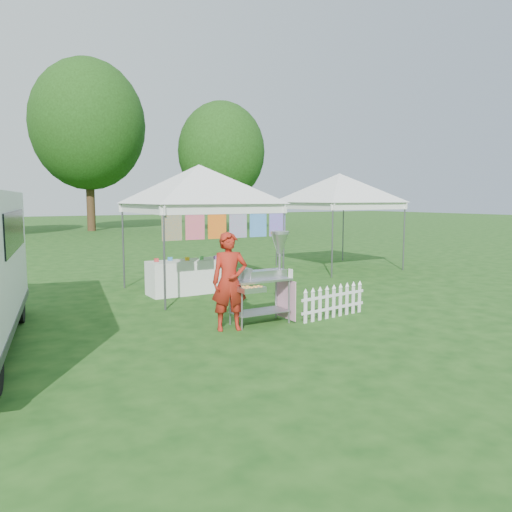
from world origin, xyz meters
TOP-DOWN VIEW (x-y plane):
  - ground at (0.00, 0.00)m, footprint 120.00×120.00m
  - canopy_main at (0.00, 3.49)m, footprint 4.24×4.24m
  - canopy_right at (5.50, 5.00)m, footprint 4.24×4.24m
  - tree_mid at (3.00, 28.00)m, footprint 7.60×7.60m
  - tree_right at (10.00, 22.00)m, footprint 5.60×5.60m
  - donut_cart at (-0.21, 0.14)m, footprint 1.18×0.79m
  - vendor at (-1.03, 0.07)m, footprint 0.70×0.56m
  - picket_fence at (1.05, -0.15)m, footprint 1.61×0.21m
  - display_table at (-0.36, 3.48)m, footprint 1.80×0.70m

SIDE VIEW (x-z plane):
  - ground at x=0.00m, z-range 0.00..0.00m
  - picket_fence at x=1.05m, z-range 0.01..0.57m
  - display_table at x=-0.36m, z-range 0.00..0.78m
  - vendor at x=-1.03m, z-range 0.00..1.66m
  - donut_cart at x=-0.21m, z-range 0.14..1.78m
  - canopy_main at x=0.00m, z-range 1.26..4.71m
  - canopy_right at x=5.50m, z-range 1.27..4.72m
  - tree_right at x=10.00m, z-range 0.97..9.39m
  - tree_mid at x=3.00m, z-range 1.38..12.90m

